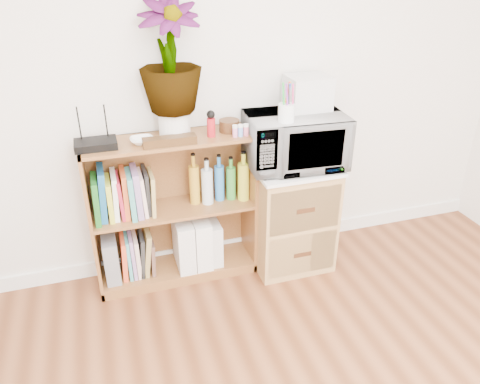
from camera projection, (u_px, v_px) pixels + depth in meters
name	position (u px, v px, depth m)	size (l,w,h in m)	color
skirting_board	(223.00, 246.00, 3.29)	(4.00, 0.02, 0.10)	white
bookshelf	(174.00, 211.00, 2.89)	(1.00, 0.30, 0.95)	brown
wicker_unit	(290.00, 216.00, 3.08)	(0.50, 0.45, 0.70)	#9E7542
microwave	(295.00, 141.00, 2.83)	(0.58, 0.40, 0.32)	silver
pen_cup	(286.00, 113.00, 2.62)	(0.09, 0.09, 0.10)	white
small_appliance	(308.00, 93.00, 2.81)	(0.25, 0.21, 0.20)	silver
router	(96.00, 144.00, 2.53)	(0.23, 0.15, 0.04)	black
white_bowl	(142.00, 141.00, 2.59)	(0.13, 0.13, 0.03)	white
plant_pot	(174.00, 124.00, 2.66)	(0.18, 0.18, 0.15)	silver
potted_plant	(170.00, 56.00, 2.49)	(0.34, 0.34, 0.60)	#2C6F32
trinket_box	(170.00, 141.00, 2.57)	(0.29, 0.07, 0.05)	#3C2510
kokeshi_doll	(211.00, 127.00, 2.67)	(0.05, 0.05, 0.11)	#B1151E
wooden_bowl	(229.00, 126.00, 2.76)	(0.12, 0.12, 0.07)	#391E0F
paint_jars	(241.00, 131.00, 2.68)	(0.12, 0.04, 0.06)	#CB7093
file_box	(111.00, 257.00, 2.90)	(0.09, 0.23, 0.29)	slate
magazine_holder_left	(183.00, 243.00, 3.00)	(0.11, 0.27, 0.33)	silver
magazine_holder_mid	(200.00, 240.00, 3.03)	(0.10, 0.26, 0.33)	white
magazine_holder_right	(212.00, 240.00, 3.06)	(0.09, 0.23, 0.29)	silver
cookbooks	(123.00, 194.00, 2.73)	(0.36, 0.20, 0.31)	#1B661F
liquor_bottles	(225.00, 178.00, 2.89)	(0.45, 0.07, 0.32)	#BA8B22
lower_books	(137.00, 254.00, 2.94)	(0.21, 0.19, 0.29)	#ED4F29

